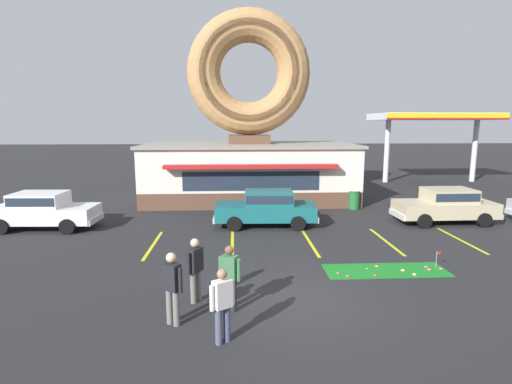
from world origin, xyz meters
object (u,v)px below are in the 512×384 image
car_teal (266,207)px  trash_bin (354,200)px  pedestrian_clipboard_woman (172,285)px  pedestrian_hooded_kid (230,275)px  putting_flag_pin (438,256)px  pedestrian_leather_jacket_man (222,303)px  car_champagne (446,204)px  car_white (43,209)px  pedestrian_blue_sweater_man (195,267)px  golf_ball (367,268)px

car_teal → trash_bin: (4.99, 3.31, -0.37)m
car_teal → pedestrian_clipboard_woman: pedestrian_clipboard_woman is taller
car_teal → pedestrian_hooded_kid: size_ratio=2.78×
putting_flag_pin → trash_bin: (0.03, 8.99, 0.06)m
pedestrian_clipboard_woman → trash_bin: size_ratio=1.76×
putting_flag_pin → pedestrian_leather_jacket_man: pedestrian_leather_jacket_man is taller
car_champagne → pedestrian_clipboard_woman: size_ratio=2.67×
car_white → pedestrian_leather_jacket_man: bearing=-50.1°
car_teal → pedestrian_leather_jacket_man: bearing=-99.9°
car_teal → pedestrian_leather_jacket_man: (-1.68, -9.62, 0.02)m
car_teal → pedestrian_blue_sweater_man: size_ratio=2.74×
pedestrian_blue_sweater_man → pedestrian_leather_jacket_man: 2.14m
car_champagne → trash_bin: car_champagne is taller
car_teal → pedestrian_leather_jacket_man: size_ratio=2.85×
pedestrian_blue_sweater_man → pedestrian_leather_jacket_man: bearing=-69.5°
pedestrian_blue_sweater_man → trash_bin: (7.41, 10.92, -0.44)m
pedestrian_hooded_kid → pedestrian_leather_jacket_man: bearing=-95.1°
car_champagne → pedestrian_hooded_kid: pedestrian_hooded_kid is taller
putting_flag_pin → pedestrian_hooded_kid: bearing=-159.1°
putting_flag_pin → trash_bin: bearing=89.8°
golf_ball → pedestrian_clipboard_woman: size_ratio=0.02×
pedestrian_hooded_kid → pedestrian_clipboard_woman: pedestrian_clipboard_woman is taller
car_champagne → putting_flag_pin: bearing=-120.0°
golf_ball → car_teal: size_ratio=0.01×
pedestrian_blue_sweater_man → trash_bin: 13.21m
putting_flag_pin → pedestrian_clipboard_woman: (-7.79, -3.11, 0.52)m
pedestrian_clipboard_woman → car_white: bearing=128.1°
car_teal → car_champagne: same height
car_teal → pedestrian_clipboard_woman: (-2.83, -8.80, 0.08)m
car_teal → golf_ball: bearing=-64.3°
golf_ball → pedestrian_hooded_kid: 5.03m
golf_ball → pedestrian_leather_jacket_man: 5.98m
pedestrian_blue_sweater_man → pedestrian_hooded_kid: 1.04m
golf_ball → pedestrian_blue_sweater_man: 5.58m
car_teal → car_champagne: 8.30m
car_champagne → pedestrian_blue_sweater_man: size_ratio=2.72×
pedestrian_clipboard_woman → trash_bin: 14.42m
pedestrian_clipboard_woman → trash_bin: (7.82, 12.10, -0.45)m
car_champagne → trash_bin: size_ratio=4.69×
car_champagne → car_white: (-18.05, -0.08, 0.00)m
car_champagne → pedestrian_clipboard_woman: (-11.14, -8.90, 0.08)m
golf_ball → pedestrian_hooded_kid: (-4.27, -2.52, 0.87)m
pedestrian_leather_jacket_man → putting_flag_pin: bearing=30.7°
golf_ball → pedestrian_hooded_kid: pedestrian_hooded_kid is taller
golf_ball → putting_flag_pin: size_ratio=0.08×
car_white → pedestrian_clipboard_woman: bearing=-51.9°
putting_flag_pin → car_teal: bearing=131.1°
golf_ball → car_white: car_white is taller
golf_ball → pedestrian_leather_jacket_man: size_ratio=0.03×
pedestrian_blue_sweater_man → car_white: bearing=133.8°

